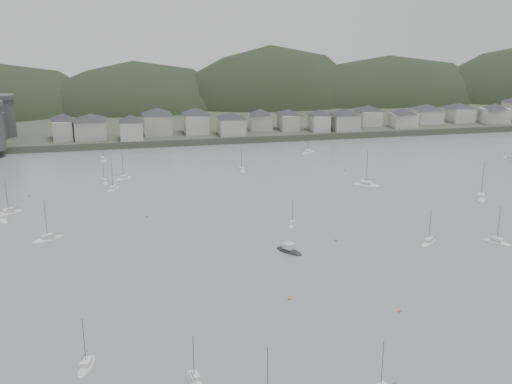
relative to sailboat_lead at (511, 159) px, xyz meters
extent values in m
plane|color=slate|center=(-115.37, -117.60, -0.17)|extent=(900.00, 900.00, 0.00)
cube|color=#383D2D|center=(-115.37, 177.40, 1.33)|extent=(900.00, 250.00, 3.00)
ellipsoid|color=black|center=(-147.67, 155.27, -10.14)|extent=(132.08, 90.41, 79.74)
ellipsoid|color=black|center=(-64.72, 155.34, -12.85)|extent=(133.88, 88.37, 101.41)
ellipsoid|color=black|center=(10.58, 150.31, -10.49)|extent=(165.81, 81.78, 82.55)
cylinder|color=#353538|center=(-207.37, 76.40, 11.33)|extent=(10.00, 10.00, 17.00)
cube|color=#A4A296|center=(-180.37, 64.37, 7.12)|extent=(8.34, 12.91, 8.59)
pyramid|color=#2D2D32|center=(-180.37, 64.37, 12.92)|extent=(15.78, 15.78, 3.01)
cube|color=#A4A296|center=(-168.69, 63.73, 7.01)|extent=(13.68, 13.35, 8.36)
pyramid|color=#2D2D32|center=(-168.69, 63.73, 12.65)|extent=(20.07, 20.07, 2.93)
cube|color=#A7A49D|center=(-150.94, 58.42, 6.87)|extent=(9.78, 10.20, 8.08)
pyramid|color=#2D2D32|center=(-150.94, 58.42, 12.32)|extent=(14.83, 14.83, 2.83)
cube|color=#A4A296|center=(-138.88, 68.05, 7.37)|extent=(12.59, 13.33, 9.09)
pyramid|color=#2D2D32|center=(-138.88, 68.05, 13.51)|extent=(19.24, 19.24, 3.18)
cube|color=#A7A49D|center=(-121.11, 66.50, 7.26)|extent=(10.74, 12.17, 8.87)
pyramid|color=#2D2D32|center=(-121.11, 66.50, 13.25)|extent=(17.01, 17.01, 3.10)
cube|color=#A4A296|center=(-105.44, 59.93, 6.67)|extent=(11.63, 12.09, 7.69)
pyramid|color=#2D2D32|center=(-105.44, 59.93, 11.86)|extent=(17.61, 17.61, 2.69)
cube|color=#A4A296|center=(-90.11, 68.60, 6.55)|extent=(10.37, 9.35, 7.44)
pyramid|color=#2D2D32|center=(-90.11, 68.60, 11.57)|extent=(14.65, 14.65, 2.60)
cube|color=#A4A296|center=(-76.74, 66.20, 6.44)|extent=(8.24, 12.20, 7.22)
pyramid|color=#2D2D32|center=(-76.74, 66.20, 11.31)|extent=(15.17, 15.17, 2.53)
cube|color=#A7A49D|center=(-62.87, 60.95, 6.56)|extent=(8.06, 10.91, 7.46)
pyramid|color=#2D2D32|center=(-62.87, 60.95, 11.59)|extent=(14.08, 14.08, 2.61)
cube|color=#A4A296|center=(-50.55, 59.46, 6.66)|extent=(11.73, 11.78, 7.66)
pyramid|color=#2D2D32|center=(-50.55, 59.46, 11.83)|extent=(17.46, 17.46, 2.68)
cube|color=#A7A49D|center=(-34.73, 69.31, 6.49)|extent=(10.19, 13.02, 7.33)
pyramid|color=#2D2D32|center=(-34.73, 69.31, 11.44)|extent=(17.23, 17.23, 2.57)
cube|color=#A7A49D|center=(-19.82, 60.47, 6.26)|extent=(11.70, 9.81, 6.88)
pyramid|color=#2D2D32|center=(-19.82, 60.47, 10.90)|extent=(15.97, 15.97, 2.41)
cube|color=#A7A49D|center=(-2.97, 69.31, 6.33)|extent=(12.83, 12.48, 7.00)
pyramid|color=#2D2D32|center=(-2.97, 69.31, 11.05)|extent=(18.79, 18.79, 2.45)
cube|color=#A7A49D|center=(15.36, 69.83, 6.31)|extent=(11.07, 13.50, 6.97)
pyramid|color=#2D2D32|center=(15.36, 69.83, 11.01)|extent=(18.25, 18.25, 2.44)
cube|color=#A7A49D|center=(30.65, 62.13, 6.49)|extent=(13.75, 9.12, 7.34)
pyramid|color=#2D2D32|center=(30.65, 62.13, 11.45)|extent=(16.97, 16.97, 2.57)
ellipsoid|color=silver|center=(0.00, 0.00, -0.12)|extent=(5.68, 9.01, 1.72)
cube|color=silver|center=(0.00, 0.00, 1.04)|extent=(2.85, 3.49, 0.70)
ellipsoid|color=silver|center=(-107.86, -57.69, -0.12)|extent=(4.53, 6.04, 1.18)
cube|color=silver|center=(-107.86, -57.69, 0.76)|extent=(2.14, 2.43, 0.70)
cylinder|color=#3F3F42|center=(-107.86, -57.69, 3.70)|extent=(0.12, 0.12, 7.35)
cylinder|color=#3F3F42|center=(-107.34, -58.61, 1.31)|extent=(1.39, 2.35, 0.10)
ellipsoid|color=silver|center=(-143.77, -128.01, -0.12)|extent=(3.29, 6.95, 1.33)
cube|color=silver|center=(-143.77, -128.01, 0.84)|extent=(1.86, 2.56, 0.70)
cylinder|color=#3F3F42|center=(-143.77, -128.01, 4.20)|extent=(0.12, 0.12, 8.34)
cylinder|color=#3F3F42|center=(-143.98, -129.19, 1.39)|extent=(0.64, 2.97, 0.10)
ellipsoid|color=silver|center=(-155.00, 2.39, -0.12)|extent=(7.60, 6.36, 1.52)
cube|color=silver|center=(-155.00, 2.39, 0.94)|extent=(3.13, 2.90, 0.70)
cylinder|color=#3F3F42|center=(-155.00, 2.39, 4.77)|extent=(0.12, 0.12, 9.49)
cylinder|color=#3F3F42|center=(-156.12, 3.18, 1.49)|extent=(2.85, 2.05, 0.10)
ellipsoid|color=silver|center=(-58.46, -81.79, -0.12)|extent=(6.70, 7.97, 1.59)
cube|color=silver|center=(-58.46, -81.79, 0.97)|extent=(3.05, 3.29, 0.70)
cylinder|color=#3F3F42|center=(-58.46, -81.79, 5.01)|extent=(0.12, 0.12, 9.96)
cylinder|color=#3F3F42|center=(-57.63, -80.62, 1.52)|extent=(2.16, 2.98, 0.10)
ellipsoid|color=silver|center=(-189.03, -30.24, -0.12)|extent=(8.97, 6.63, 1.74)
cube|color=silver|center=(-189.03, -30.24, 1.05)|extent=(3.59, 3.15, 0.70)
cylinder|color=#3F3F42|center=(-189.03, -30.24, 5.47)|extent=(0.12, 0.12, 10.88)
cylinder|color=#3F3F42|center=(-187.66, -30.99, 1.60)|extent=(3.48, 1.97, 0.10)
ellipsoid|color=silver|center=(-76.28, -78.38, -0.12)|extent=(7.24, 6.48, 1.48)
cube|color=silver|center=(-76.28, -78.38, 0.92)|extent=(3.04, 2.89, 0.70)
cylinder|color=#3F3F42|center=(-76.28, -78.38, 4.65)|extent=(0.12, 0.12, 9.24)
cylinder|color=#3F3F42|center=(-75.24, -79.22, 1.47)|extent=(2.65, 2.16, 0.10)
ellipsoid|color=silver|center=(-111.06, 5.07, -0.12)|extent=(3.08, 7.79, 1.52)
cube|color=silver|center=(-111.06, 5.07, 0.94)|extent=(1.90, 2.80, 0.70)
cylinder|color=#3F3F42|center=(-111.06, 5.07, 4.78)|extent=(0.12, 0.12, 9.51)
cylinder|color=#3F3F42|center=(-110.94, 6.44, 1.49)|extent=(0.39, 3.42, 0.10)
ellipsoid|color=silver|center=(-161.67, -120.08, -0.12)|extent=(4.20, 7.70, 1.47)
cube|color=silver|center=(-161.67, -120.08, 0.91)|extent=(2.23, 2.90, 0.70)
cylinder|color=#3F3F42|center=(-161.67, -120.08, 4.61)|extent=(0.12, 0.12, 9.17)
cylinder|color=#3F3F42|center=(-162.02, -118.81, 1.46)|extent=(0.97, 3.21, 0.10)
ellipsoid|color=silver|center=(-175.02, -55.40, -0.12)|extent=(9.23, 7.07, 1.80)
cube|color=silver|center=(-175.02, -55.40, 1.08)|extent=(3.72, 3.31, 0.70)
cylinder|color=#3F3F42|center=(-175.02, -55.40, 5.66)|extent=(0.12, 0.12, 11.27)
cylinder|color=#3F3F42|center=(-173.62, -56.23, 1.63)|extent=(3.54, 2.15, 0.10)
ellipsoid|color=silver|center=(-162.71, 32.40, -0.12)|extent=(3.97, 7.74, 1.48)
cube|color=silver|center=(-162.71, 32.40, 0.92)|extent=(2.17, 2.89, 0.70)
cylinder|color=#3F3F42|center=(-162.71, 32.40, 4.65)|extent=(0.12, 0.12, 9.24)
cylinder|color=#3F3F42|center=(-162.41, 31.11, 1.47)|extent=(0.85, 3.26, 0.10)
cylinder|color=#3F3F42|center=(-114.63, -137.60, 4.67)|extent=(0.12, 0.12, 9.29)
ellipsoid|color=silver|center=(-72.22, -23.81, -0.12)|extent=(10.40, 7.87, 2.03)
cube|color=silver|center=(-72.22, -23.81, 1.19)|extent=(4.19, 3.70, 0.70)
cylinder|color=#3F3F42|center=(-72.22, -23.81, 6.36)|extent=(0.12, 0.12, 12.67)
cylinder|color=#3F3F42|center=(-70.64, -22.90, 1.74)|extent=(4.00, 2.36, 0.10)
cylinder|color=#3F3F42|center=(-133.39, -137.42, 5.24)|extent=(0.12, 0.12, 10.44)
ellipsoid|color=silver|center=(-161.74, -1.23, -0.12)|extent=(3.80, 7.55, 1.45)
cube|color=silver|center=(-161.74, -1.23, 0.90)|extent=(2.09, 2.81, 0.70)
cylinder|color=#3F3F42|center=(-161.74, -1.23, 4.54)|extent=(0.12, 0.12, 9.03)
cylinder|color=#3F3F42|center=(-162.02, -2.50, 1.45)|extent=(0.79, 3.20, 0.10)
ellipsoid|color=silver|center=(-41.29, -45.65, -0.12)|extent=(7.10, 10.11, 1.95)
cube|color=silver|center=(-41.29, -45.65, 1.15)|extent=(3.43, 4.00, 0.70)
cylinder|color=#3F3F42|center=(-41.29, -45.65, 6.11)|extent=(0.12, 0.12, 12.17)
cylinder|color=#3F3F42|center=(-42.06, -44.08, 1.70)|extent=(2.02, 3.98, 0.10)
ellipsoid|color=silver|center=(-158.50, -10.75, -0.12)|extent=(5.61, 7.14, 1.40)
cube|color=silver|center=(-158.50, -10.75, 0.88)|extent=(2.61, 2.90, 0.70)
cylinder|color=#3F3F42|center=(-158.50, -10.75, 4.41)|extent=(0.12, 0.12, 8.77)
cylinder|color=#3F3F42|center=(-159.17, -9.68, 1.43)|extent=(1.75, 2.73, 0.10)
ellipsoid|color=silver|center=(-190.42, -35.36, -0.12)|extent=(6.80, 9.83, 1.89)
cube|color=silver|center=(-190.42, -35.36, 1.12)|extent=(3.30, 3.88, 0.70)
ellipsoid|color=silver|center=(-77.85, 28.46, -0.12)|extent=(7.87, 6.53, 1.57)
cube|color=silver|center=(-77.85, 28.46, 0.96)|extent=(3.24, 2.98, 0.70)
cylinder|color=#3F3F42|center=(-77.85, 28.46, 4.93)|extent=(0.12, 0.12, 9.80)
cylinder|color=#3F3F42|center=(-79.01, 29.27, 1.51)|extent=(2.96, 2.09, 0.10)
ellipsoid|color=black|center=(-113.82, -76.43, -0.12)|extent=(7.00, 8.27, 1.77)
cube|color=silver|center=(-113.82, -76.43, 1.41)|extent=(3.24, 3.28, 1.40)
cylinder|color=#3F3F42|center=(-113.82, -76.43, 2.31)|extent=(0.10, 0.10, 1.20)
sphere|color=#C57C41|center=(-120.56, -102.27, -0.02)|extent=(0.70, 0.70, 0.70)
sphere|color=#C57C41|center=(-72.52, -2.67, -0.02)|extent=(0.70, 0.70, 0.70)
sphere|color=#C57C41|center=(-148.28, -41.74, -0.02)|extent=(0.70, 0.70, 0.70)
sphere|color=#C57C41|center=(-185.55, -12.24, -0.02)|extent=(0.70, 0.70, 0.70)
sphere|color=#C57C41|center=(-99.89, -112.19, -0.02)|extent=(0.70, 0.70, 0.70)
sphere|color=#C57C41|center=(-99.51, -71.53, -0.02)|extent=(0.70, 0.70, 0.70)
camera|label=1|loc=(-151.95, -217.54, 59.92)|focal=43.21mm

